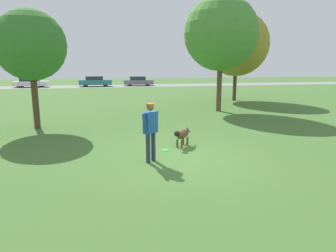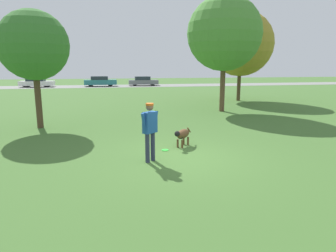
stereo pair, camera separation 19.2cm
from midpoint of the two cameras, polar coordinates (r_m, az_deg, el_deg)
The scene contains 11 objects.
ground_plane at distance 9.28m, azimuth 2.81°, elevation -6.09°, with size 120.00×120.00×0.00m, color #426B2D.
far_road_strip at distance 42.90m, azimuth -8.72°, elevation 7.54°, with size 120.00×6.00×0.01m.
person at distance 8.69m, azimuth -2.83°, elevation -0.22°, with size 0.60×0.52×1.74m.
dog at distance 10.46m, azimuth 3.30°, elevation -1.62°, with size 0.84×0.94×0.63m.
frisbee at distance 10.08m, azimuth -0.01°, elevation -4.60°, with size 0.24×0.24×0.02m.
tree_far_right at distance 25.12m, azimuth 13.91°, elevation 14.97°, with size 5.08×5.08×7.04m.
tree_near_right at distance 18.96m, azimuth 10.98°, elevation 16.90°, with size 4.45×4.45×6.91m.
tree_near_left at distance 14.67m, azimuth -23.87°, elevation 13.82°, with size 3.04×3.04×5.19m.
parked_car_white at distance 43.95m, azimuth -23.62°, elevation 7.67°, with size 4.37×1.96×1.36m.
parked_car_teal at distance 42.73m, azimuth -12.65°, elevation 8.30°, with size 4.39×1.72×1.39m.
parked_car_grey at distance 43.40m, azimuth -4.64°, elevation 8.52°, with size 4.22×1.84×1.31m.
Camera 2 is at (-2.13, -8.59, 2.79)m, focal length 32.00 mm.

